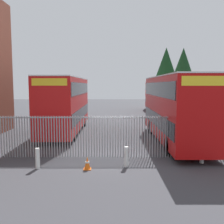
{
  "coord_description": "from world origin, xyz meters",
  "views": [
    {
      "loc": [
        -0.0,
        -13.44,
        3.79
      ],
      "look_at": [
        0.0,
        4.0,
        2.0
      ],
      "focal_mm": 41.55,
      "sensor_mm": 36.0,
      "label": 1
    }
  ],
  "objects_px": {
    "double_decker_bus_behind_fence_right": "(66,102)",
    "traffic_cone_by_gate": "(87,163)",
    "double_decker_bus_near_gate": "(175,106)",
    "bollard_center_front": "(126,157)",
    "bollard_near_right": "(202,154)",
    "bollard_near_left": "(38,158)",
    "double_decker_bus_far_back": "(159,95)"
  },
  "relations": [
    {
      "from": "bollard_near_left",
      "to": "double_decker_bus_behind_fence_right",
      "type": "bearing_deg",
      "value": 92.06
    },
    {
      "from": "double_decker_bus_behind_fence_right",
      "to": "double_decker_bus_far_back",
      "type": "distance_m",
      "value": 19.41
    },
    {
      "from": "double_decker_bus_far_back",
      "to": "double_decker_bus_behind_fence_right",
      "type": "bearing_deg",
      "value": -122.69
    },
    {
      "from": "double_decker_bus_near_gate",
      "to": "bollard_near_left",
      "type": "distance_m",
      "value": 9.62
    },
    {
      "from": "double_decker_bus_far_back",
      "to": "bollard_near_left",
      "type": "height_order",
      "value": "double_decker_bus_far_back"
    },
    {
      "from": "double_decker_bus_far_back",
      "to": "bollard_near_left",
      "type": "bearing_deg",
      "value": -111.53
    },
    {
      "from": "double_decker_bus_far_back",
      "to": "bollard_center_front",
      "type": "height_order",
      "value": "double_decker_bus_far_back"
    },
    {
      "from": "bollard_near_left",
      "to": "double_decker_bus_far_back",
      "type": "bearing_deg",
      "value": 68.47
    },
    {
      "from": "double_decker_bus_near_gate",
      "to": "traffic_cone_by_gate",
      "type": "bearing_deg",
      "value": -132.97
    },
    {
      "from": "bollard_near_left",
      "to": "bollard_center_front",
      "type": "height_order",
      "value": "same"
    },
    {
      "from": "double_decker_bus_far_back",
      "to": "bollard_near_left",
      "type": "relative_size",
      "value": 11.38
    },
    {
      "from": "double_decker_bus_far_back",
      "to": "bollard_near_left",
      "type": "distance_m",
      "value": 27.72
    },
    {
      "from": "double_decker_bus_near_gate",
      "to": "bollard_near_right",
      "type": "bearing_deg",
      "value": -87.51
    },
    {
      "from": "double_decker_bus_behind_fence_right",
      "to": "bollard_center_front",
      "type": "distance_m",
      "value": 10.31
    },
    {
      "from": "bollard_center_front",
      "to": "bollard_near_right",
      "type": "height_order",
      "value": "same"
    },
    {
      "from": "bollard_near_right",
      "to": "traffic_cone_by_gate",
      "type": "height_order",
      "value": "bollard_near_right"
    },
    {
      "from": "double_decker_bus_far_back",
      "to": "traffic_cone_by_gate",
      "type": "distance_m",
      "value": 27.11
    },
    {
      "from": "double_decker_bus_far_back",
      "to": "traffic_cone_by_gate",
      "type": "bearing_deg",
      "value": -106.92
    },
    {
      "from": "bollard_center_front",
      "to": "traffic_cone_by_gate",
      "type": "distance_m",
      "value": 1.84
    },
    {
      "from": "bollard_near_left",
      "to": "traffic_cone_by_gate",
      "type": "bearing_deg",
      "value": -3.18
    },
    {
      "from": "double_decker_bus_near_gate",
      "to": "bollard_near_left",
      "type": "height_order",
      "value": "double_decker_bus_near_gate"
    },
    {
      "from": "double_decker_bus_behind_fence_right",
      "to": "double_decker_bus_far_back",
      "type": "height_order",
      "value": "same"
    },
    {
      "from": "double_decker_bus_far_back",
      "to": "double_decker_bus_near_gate",
      "type": "bearing_deg",
      "value": -97.22
    },
    {
      "from": "double_decker_bus_near_gate",
      "to": "bollard_center_front",
      "type": "xyz_separation_m",
      "value": [
        -3.52,
        -5.3,
        -1.95
      ]
    },
    {
      "from": "bollard_near_left",
      "to": "bollard_near_right",
      "type": "xyz_separation_m",
      "value": [
        7.8,
        0.83,
        0.0
      ]
    },
    {
      "from": "bollard_center_front",
      "to": "double_decker_bus_behind_fence_right",
      "type": "bearing_deg",
      "value": 115.83
    },
    {
      "from": "double_decker_bus_near_gate",
      "to": "bollard_center_front",
      "type": "relative_size",
      "value": 11.38
    },
    {
      "from": "double_decker_bus_behind_fence_right",
      "to": "traffic_cone_by_gate",
      "type": "relative_size",
      "value": 18.32
    },
    {
      "from": "double_decker_bus_far_back",
      "to": "bollard_center_front",
      "type": "distance_m",
      "value": 26.24
    },
    {
      "from": "bollard_near_left",
      "to": "bollard_center_front",
      "type": "distance_m",
      "value": 4.08
    },
    {
      "from": "bollard_near_right",
      "to": "traffic_cone_by_gate",
      "type": "relative_size",
      "value": 1.61
    },
    {
      "from": "double_decker_bus_behind_fence_right",
      "to": "bollard_near_left",
      "type": "bearing_deg",
      "value": -87.94
    }
  ]
}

